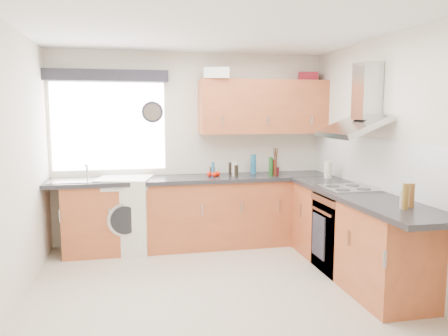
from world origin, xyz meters
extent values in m
plane|color=beige|center=(0.00, 0.00, 0.00)|extent=(3.60, 3.60, 0.00)
cube|color=white|center=(0.00, 0.00, 2.50)|extent=(3.60, 3.60, 0.02)
cube|color=silver|center=(0.00, 1.80, 1.25)|extent=(3.60, 0.02, 2.50)
cube|color=silver|center=(0.00, -1.80, 1.25)|extent=(3.60, 0.02, 2.50)
cube|color=silver|center=(-1.80, 0.00, 1.25)|extent=(0.02, 3.60, 2.50)
cube|color=silver|center=(1.80, 0.00, 1.25)|extent=(0.02, 3.60, 2.50)
cube|color=silver|center=(-1.05, 1.79, 1.55)|extent=(1.40, 0.02, 1.10)
cube|color=black|center=(-1.05, 1.70, 2.18)|extent=(1.50, 0.18, 0.14)
cube|color=white|center=(1.79, 0.30, 1.18)|extent=(0.01, 3.00, 0.54)
cube|color=#9B4926|center=(-0.10, 1.51, 0.43)|extent=(3.00, 0.58, 0.86)
cube|color=#9B4926|center=(1.50, 1.50, 0.43)|extent=(0.60, 0.60, 0.86)
cube|color=#9B4926|center=(1.51, 0.15, 0.43)|extent=(0.58, 2.10, 0.86)
cube|color=black|center=(0.00, 1.50, 0.89)|extent=(3.60, 0.62, 0.05)
cube|color=black|center=(1.50, 0.00, 0.89)|extent=(0.62, 2.42, 0.05)
cube|color=black|center=(1.50, 0.30, 0.42)|extent=(0.56, 0.58, 0.85)
cube|color=#AEAEAE|center=(1.50, 0.30, 0.92)|extent=(0.52, 0.52, 0.01)
cube|color=#9B4926|center=(0.95, 1.62, 1.80)|extent=(1.70, 0.35, 0.70)
cube|color=silver|center=(-0.87, 1.52, 0.46)|extent=(0.75, 0.74, 0.93)
cylinder|color=black|center=(-0.50, 1.78, 1.73)|extent=(0.28, 0.04, 0.28)
cube|color=silver|center=(0.30, 1.52, 2.22)|extent=(0.36, 0.30, 0.13)
cube|color=maroon|center=(1.60, 1.72, 2.21)|extent=(0.31, 0.28, 0.12)
cylinder|color=tan|center=(1.15, 1.70, 0.98)|extent=(0.12, 0.12, 0.14)
cylinder|color=silver|center=(1.62, 1.05, 1.02)|extent=(0.12, 0.12, 0.21)
cylinder|color=black|center=(0.48, 1.59, 0.99)|extent=(0.04, 0.04, 0.17)
cylinder|color=#1D638B|center=(0.82, 1.64, 1.04)|extent=(0.07, 0.07, 0.26)
cylinder|color=#34261D|center=(0.26, 1.65, 0.96)|extent=(0.07, 0.07, 0.10)
cylinder|color=#A99D90|center=(0.52, 1.45, 1.00)|extent=(0.07, 0.07, 0.18)
cylinder|color=#141745|center=(1.08, 1.59, 0.96)|extent=(0.05, 0.05, 0.10)
cylinder|color=#561217|center=(1.10, 1.46, 0.96)|extent=(0.04, 0.04, 0.10)
cylinder|color=#1C5889|center=(0.23, 1.46, 1.01)|extent=(0.04, 0.04, 0.19)
cylinder|color=#4D1E10|center=(1.03, 1.37, 1.02)|extent=(0.06, 0.06, 0.22)
cylinder|color=black|center=(0.53, 1.45, 0.98)|extent=(0.06, 0.06, 0.15)
cylinder|color=#194518|center=(0.97, 1.36, 1.03)|extent=(0.05, 0.05, 0.25)
cylinder|color=brown|center=(1.48, -0.73, 1.02)|extent=(0.05, 0.05, 0.22)
cylinder|color=#9E9287|center=(1.49, -0.70, 0.98)|extent=(0.05, 0.05, 0.15)
cylinder|color=brown|center=(1.60, -0.65, 1.01)|extent=(0.06, 0.06, 0.21)
camera|label=1|loc=(-0.76, -3.96, 1.73)|focal=35.00mm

